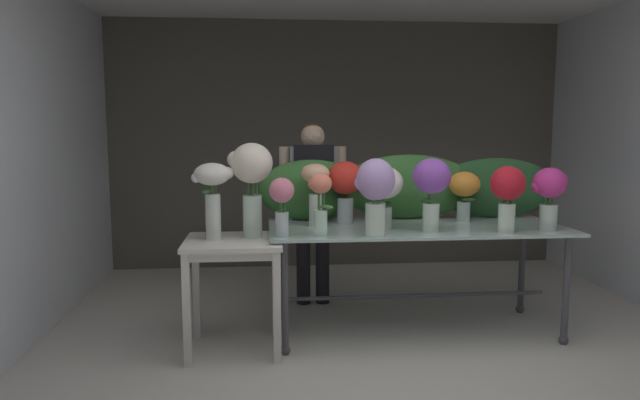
{
  "coord_description": "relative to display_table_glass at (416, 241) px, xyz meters",
  "views": [
    {
      "loc": [
        -0.79,
        -2.74,
        1.56
      ],
      "look_at": [
        -0.41,
        1.31,
        1.03
      ],
      "focal_mm": 32.91,
      "sensor_mm": 36.0,
      "label": 1
    }
  ],
  "objects": [
    {
      "name": "vase_crimson_roses",
      "position": [
        0.55,
        -0.32,
        0.4
      ],
      "size": [
        0.24,
        0.24,
        0.46
      ],
      "color": "silver",
      "rests_on": "display_table_glass"
    },
    {
      "name": "vase_violet_peonies",
      "position": [
        0.03,
        -0.25,
        0.45
      ],
      "size": [
        0.27,
        0.27,
        0.52
      ],
      "color": "silver",
      "rests_on": "display_table_glass"
    },
    {
      "name": "vase_cream_lisianthus_tall",
      "position": [
        -1.21,
        -0.17,
        0.51
      ],
      "size": [
        0.31,
        0.29,
        0.66
      ],
      "color": "silver",
      "rests_on": "side_table_white"
    },
    {
      "name": "wall_left",
      "position": [
        -2.83,
        0.39,
        0.63
      ],
      "size": [
        0.12,
        3.82,
        2.66
      ],
      "primitive_type": "cube",
      "color": "silver",
      "rests_on": "ground"
    },
    {
      "name": "wall_back",
      "position": [
        -0.32,
        2.23,
        0.63
      ],
      "size": [
        5.01,
        0.12,
        2.66
      ],
      "primitive_type": "cube",
      "color": "#5B564C",
      "rests_on": "ground"
    },
    {
      "name": "vase_ivory_stock",
      "position": [
        -0.28,
        -0.09,
        0.4
      ],
      "size": [
        0.31,
        0.29,
        0.45
      ],
      "color": "silver",
      "rests_on": "display_table_glass"
    },
    {
      "name": "vase_magenta_carnations",
      "position": [
        0.88,
        -0.27,
        0.39
      ],
      "size": [
        0.27,
        0.23,
        0.45
      ],
      "color": "silver",
      "rests_on": "display_table_glass"
    },
    {
      "name": "vase_rosy_snapdragons",
      "position": [
        -1.01,
        -0.32,
        0.35
      ],
      "size": [
        0.17,
        0.17,
        0.4
      ],
      "color": "silver",
      "rests_on": "display_table_glass"
    },
    {
      "name": "vase_sunset_lilies",
      "position": [
        0.42,
        0.17,
        0.36
      ],
      "size": [
        0.24,
        0.24,
        0.39
      ],
      "color": "silver",
      "rests_on": "display_table_glass"
    },
    {
      "name": "display_table_glass",
      "position": [
        0.0,
        0.0,
        0.0
      ],
      "size": [
        2.19,
        0.92,
        0.82
      ],
      "color": "silver",
      "rests_on": "ground"
    },
    {
      "name": "foliage_backdrop",
      "position": [
        -0.0,
        0.34,
        0.36
      ],
      "size": [
        2.41,
        0.25,
        0.51
      ],
      "color": "#387033",
      "rests_on": "display_table_glass"
    },
    {
      "name": "vase_scarlet_anemones",
      "position": [
        -0.51,
        0.18,
        0.42
      ],
      "size": [
        0.28,
        0.28,
        0.47
      ],
      "color": "silver",
      "rests_on": "display_table_glass"
    },
    {
      "name": "florist",
      "position": [
        -0.71,
        0.78,
        0.26
      ],
      "size": [
        0.58,
        0.24,
        1.57
      ],
      "color": "#232328",
      "rests_on": "ground"
    },
    {
      "name": "ground_plane",
      "position": [
        -0.32,
        0.39,
        -0.7
      ],
      "size": [
        8.13,
        8.13,
        0.0
      ],
      "primitive_type": "plane",
      "color": "beige"
    },
    {
      "name": "vase_coral_dahlias",
      "position": [
        -0.75,
        -0.34,
        0.36
      ],
      "size": [
        0.18,
        0.15,
        0.42
      ],
      "color": "silver",
      "rests_on": "display_table_glass"
    },
    {
      "name": "side_table_white",
      "position": [
        -1.34,
        -0.23,
        -0.03
      ],
      "size": [
        0.66,
        0.62,
        0.78
      ],
      "color": "silver",
      "rests_on": "ground"
    },
    {
      "name": "vase_white_roses_tall",
      "position": [
        -1.47,
        -0.23,
        0.43
      ],
      "size": [
        0.28,
        0.25,
        0.52
      ],
      "color": "silver",
      "rests_on": "side_table_white"
    },
    {
      "name": "vase_peach_tulips",
      "position": [
        -0.75,
        0.06,
        0.42
      ],
      "size": [
        0.21,
        0.21,
        0.46
      ],
      "color": "silver",
      "rests_on": "display_table_glass"
    },
    {
      "name": "vase_lilac_ranunculus",
      "position": [
        -0.38,
        -0.35,
        0.43
      ],
      "size": [
        0.27,
        0.26,
        0.52
      ],
      "color": "silver",
      "rests_on": "display_table_glass"
    }
  ]
}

